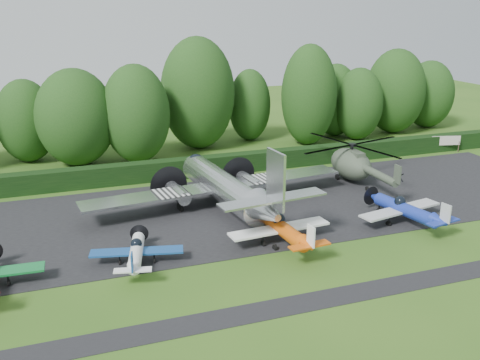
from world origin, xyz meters
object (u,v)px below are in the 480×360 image
object	(u,v)px
light_plane_blue	(405,209)
sign_board	(446,141)
light_plane_orange	(283,229)
helicopter	(351,161)
transport_plane	(224,187)
light_plane_white	(136,252)

from	to	relation	value
light_plane_blue	sign_board	bearing A→B (deg)	54.46
sign_board	light_plane_orange	bearing A→B (deg)	-162.63
light_plane_blue	helicopter	xyz separation A→B (m)	(1.56, 11.30, 0.88)
transport_plane	helicopter	bearing A→B (deg)	19.93
transport_plane	sign_board	bearing A→B (deg)	23.63
light_plane_white	helicopter	size ratio (longest dim) A/B	0.47
light_plane_blue	helicopter	bearing A→B (deg)	93.18
transport_plane	sign_board	xyz separation A→B (m)	(31.69, 9.73, -0.80)
transport_plane	helicopter	xyz separation A→B (m)	(14.72, 3.49, -0.04)
light_plane_orange	helicopter	bearing A→B (deg)	47.18
light_plane_orange	light_plane_blue	bearing A→B (deg)	6.45
sign_board	light_plane_white	bearing A→B (deg)	-170.17
light_plane_orange	sign_board	size ratio (longest dim) A/B	2.32
transport_plane	light_plane_white	size ratio (longest dim) A/B	3.61
transport_plane	sign_board	size ratio (longest dim) A/B	6.69
transport_plane	light_plane_white	bearing A→B (deg)	-131.80
light_plane_blue	sign_board	xyz separation A→B (m)	(18.53, 17.53, 0.12)
light_plane_orange	helicopter	distance (m)	17.25
transport_plane	light_plane_white	xyz separation A→B (m)	(-8.96, -7.96, -1.15)
light_plane_orange	sign_board	bearing A→B (deg)	35.75
light_plane_white	transport_plane	bearing A→B (deg)	28.81
transport_plane	sign_board	world-z (taller)	transport_plane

